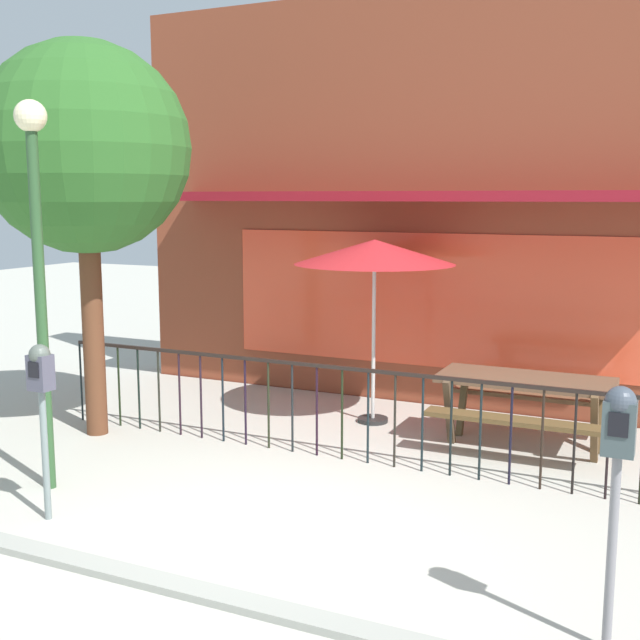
# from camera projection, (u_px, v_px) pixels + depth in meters

# --- Properties ---
(ground) EXTENTS (40.00, 40.00, 0.00)m
(ground) POSITION_uv_depth(u_px,v_px,m) (254.00, 539.00, 6.18)
(ground) COLOR #B3B1A4
(pub_storefront) EXTENTS (8.41, 1.35, 5.19)m
(pub_storefront) POSITION_uv_depth(u_px,v_px,m) (438.00, 202.00, 10.03)
(pub_storefront) COLOR #4A2014
(pub_storefront) RESTS_ON ground
(patio_fence_front) EXTENTS (7.09, 0.04, 0.97)m
(patio_fence_front) POSITION_uv_depth(u_px,v_px,m) (355.00, 398.00, 7.91)
(patio_fence_front) COLOR black
(patio_fence_front) RESTS_ON ground
(picnic_table_left) EXTENTS (1.80, 1.36, 0.79)m
(picnic_table_left) POSITION_uv_depth(u_px,v_px,m) (525.00, 392.00, 8.34)
(picnic_table_left) COLOR brown
(picnic_table_left) RESTS_ON ground
(patio_umbrella) EXTENTS (1.87, 1.87, 2.16)m
(patio_umbrella) POSITION_uv_depth(u_px,v_px,m) (375.00, 253.00, 9.10)
(patio_umbrella) COLOR black
(patio_umbrella) RESTS_ON ground
(parking_meter_near) EXTENTS (0.18, 0.17, 1.48)m
(parking_meter_near) POSITION_uv_depth(u_px,v_px,m) (41.00, 385.00, 6.40)
(parking_meter_near) COLOR slate
(parking_meter_near) RESTS_ON ground
(parking_meter_far) EXTENTS (0.18, 0.17, 1.60)m
(parking_meter_far) POSITION_uv_depth(u_px,v_px,m) (618.00, 449.00, 4.49)
(parking_meter_far) COLOR gray
(parking_meter_far) RESTS_ON ground
(street_tree) EXTENTS (2.27, 2.27, 4.30)m
(street_tree) POSITION_uv_depth(u_px,v_px,m) (85.00, 150.00, 8.47)
(street_tree) COLOR brown
(street_tree) RESTS_ON ground
(street_lamp) EXTENTS (0.28, 0.28, 3.47)m
(street_lamp) POSITION_uv_depth(u_px,v_px,m) (37.00, 236.00, 6.93)
(street_lamp) COLOR #2B4F2A
(street_lamp) RESTS_ON ground
(curb_edge) EXTENTS (11.78, 0.20, 0.11)m
(curb_edge) POSITION_uv_depth(u_px,v_px,m) (185.00, 592.00, 5.35)
(curb_edge) COLOR #96978E
(curb_edge) RESTS_ON ground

